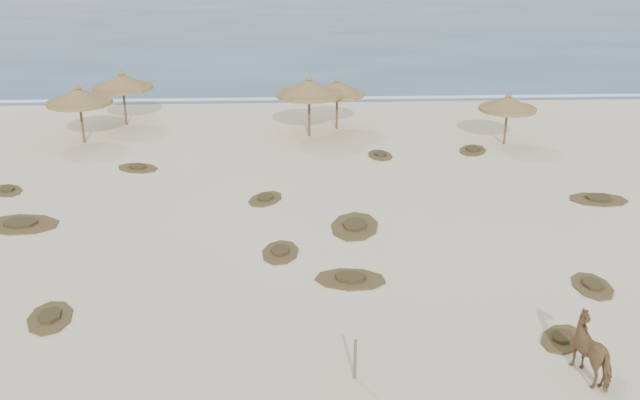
{
  "coord_description": "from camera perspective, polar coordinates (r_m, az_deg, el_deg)",
  "views": [
    {
      "loc": [
        -0.31,
        -17.95,
        10.35
      ],
      "look_at": [
        0.71,
        5.0,
        1.37
      ],
      "focal_mm": 40.0,
      "sensor_mm": 36.0,
      "label": 1
    }
  ],
  "objects": [
    {
      "name": "horse",
      "position": [
        18.75,
        21.14,
        -11.16
      ],
      "size": [
        1.17,
        1.85,
        1.45
      ],
      "primitive_type": "imported",
      "rotation": [
        0.0,
        0.0,
        3.38
      ],
      "color": "olive",
      "rests_on": "ground"
    },
    {
      "name": "palapa_3",
      "position": [
        37.93,
        1.37,
        8.89
      ],
      "size": [
        3.77,
        3.77,
        2.8
      ],
      "rotation": [
        0.0,
        0.0,
        -0.32
      ],
      "color": "brown",
      "rests_on": "ground"
    },
    {
      "name": "scrub_9",
      "position": [
        22.2,
        2.44,
        -6.31
      ],
      "size": [
        2.42,
        1.75,
        0.16
      ],
      "rotation": [
        0.0,
        0.0,
        3.0
      ],
      "color": "brown",
      "rests_on": "ground"
    },
    {
      "name": "scrub_4",
      "position": [
        23.3,
        20.95,
        -6.42
      ],
      "size": [
        1.26,
        1.86,
        0.16
      ],
      "rotation": [
        0.0,
        0.0,
        1.52
      ],
      "color": "brown",
      "rests_on": "ground"
    },
    {
      "name": "scrub_2",
      "position": [
        23.95,
        -3.2,
        -4.16
      ],
      "size": [
        1.46,
        2.04,
        0.16
      ],
      "rotation": [
        0.0,
        0.0,
        1.45
      ],
      "color": "brown",
      "rests_on": "ground"
    },
    {
      "name": "fence_post_near",
      "position": [
        17.57,
        2.83,
        -12.61
      ],
      "size": [
        0.09,
        0.09,
        1.09
      ],
      "primitive_type": "cylinder",
      "rotation": [
        0.0,
        0.0,
        0.13
      ],
      "color": "#6E6252",
      "rests_on": "ground"
    },
    {
      "name": "palapa_2",
      "position": [
        40.11,
        -15.54,
        9.06
      ],
      "size": [
        4.25,
        4.25,
        3.01
      ],
      "rotation": [
        0.0,
        0.0,
        0.42
      ],
      "color": "brown",
      "rests_on": "ground"
    },
    {
      "name": "palapa_5",
      "position": [
        36.35,
        14.8,
        7.45
      ],
      "size": [
        2.84,
        2.84,
        2.64
      ],
      "rotation": [
        0.0,
        0.0,
        0.01
      ],
      "color": "brown",
      "rests_on": "ground"
    },
    {
      "name": "scrub_11",
      "position": [
        21.54,
        -20.79,
        -8.76
      ],
      "size": [
        1.55,
        2.09,
        0.16
      ],
      "rotation": [
        0.0,
        0.0,
        1.74
      ],
      "color": "brown",
      "rests_on": "ground"
    },
    {
      "name": "scrub_13",
      "position": [
        28.52,
        -4.39,
        0.12
      ],
      "size": [
        1.89,
        2.17,
        0.16
      ],
      "rotation": [
        0.0,
        0.0,
        1.1
      ],
      "color": "brown",
      "rests_on": "ground"
    },
    {
      "name": "foam_line",
      "position": [
        45.16,
        -2.1,
        8.09
      ],
      "size": [
        70.0,
        0.6,
        0.01
      ],
      "primitive_type": "cube",
      "color": "white",
      "rests_on": "ground"
    },
    {
      "name": "scrub_3",
      "position": [
        25.93,
        2.79,
        -2.07
      ],
      "size": [
        2.22,
        2.96,
        0.16
      ],
      "rotation": [
        0.0,
        0.0,
        1.38
      ],
      "color": "brown",
      "rests_on": "ground"
    },
    {
      "name": "palapa_4",
      "position": [
        36.53,
        -0.88,
        8.92
      ],
      "size": [
        4.52,
        4.52,
        3.2
      ],
      "rotation": [
        0.0,
        0.0,
        0.42
      ],
      "color": "brown",
      "rests_on": "ground"
    },
    {
      "name": "scrub_5",
      "position": [
        30.48,
        21.37,
        0.07
      ],
      "size": [
        2.47,
        1.74,
        0.16
      ],
      "rotation": [
        0.0,
        0.0,
        3.04
      ],
      "color": "brown",
      "rests_on": "ground"
    },
    {
      "name": "ground",
      "position": [
        20.73,
        -1.36,
        -8.62
      ],
      "size": [
        160.0,
        160.0,
        0.0
      ],
      "primitive_type": "plane",
      "color": "beige",
      "rests_on": "ground"
    },
    {
      "name": "scrub_1",
      "position": [
        28.29,
        -22.84,
        -1.77
      ],
      "size": [
        3.13,
        2.28,
        0.16
      ],
      "rotation": [
        0.0,
        0.0,
        2.99
      ],
      "color": "brown",
      "rests_on": "ground"
    },
    {
      "name": "scrub_12",
      "position": [
        20.29,
        18.83,
        -10.44
      ],
      "size": [
        1.84,
        1.92,
        0.16
      ],
      "rotation": [
        0.0,
        0.0,
        0.89
      ],
      "color": "brown",
      "rests_on": "ground"
    },
    {
      "name": "scrub_10",
      "position": [
        35.36,
        12.11,
        3.93
      ],
      "size": [
        1.93,
        2.27,
        0.16
      ],
      "rotation": [
        0.0,
        0.0,
        1.15
      ],
      "color": "brown",
      "rests_on": "ground"
    },
    {
      "name": "ocean",
      "position": [
        93.53,
        -2.41,
        14.99
      ],
      "size": [
        200.0,
        100.0,
        0.01
      ],
      "primitive_type": "cube",
      "color": "navy",
      "rests_on": "ground"
    },
    {
      "name": "scrub_7",
      "position": [
        33.96,
        4.83,
        3.62
      ],
      "size": [
        1.34,
        1.86,
        0.16
      ],
      "rotation": [
        0.0,
        0.0,
        1.7
      ],
      "color": "brown",
      "rests_on": "ground"
    },
    {
      "name": "palapa_1",
      "position": [
        37.34,
        -18.73,
        7.81
      ],
      "size": [
        3.35,
        3.35,
        2.99
      ],
      "rotation": [
        0.0,
        0.0,
        0.05
      ],
      "color": "brown",
      "rests_on": "ground"
    },
    {
      "name": "scrub_6",
      "position": [
        33.09,
        -14.38,
        2.53
      ],
      "size": [
        2.31,
        1.97,
        0.16
      ],
      "rotation": [
        0.0,
        0.0,
        2.71
      ],
      "color": "brown",
      "rests_on": "ground"
    },
    {
      "name": "scrub_8",
      "position": [
        32.04,
        -23.72,
        0.73
      ],
      "size": [
        1.83,
        1.96,
        0.16
      ],
      "rotation": [
        0.0,
        0.0,
        2.19
      ],
      "color": "brown",
      "rests_on": "ground"
    }
  ]
}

